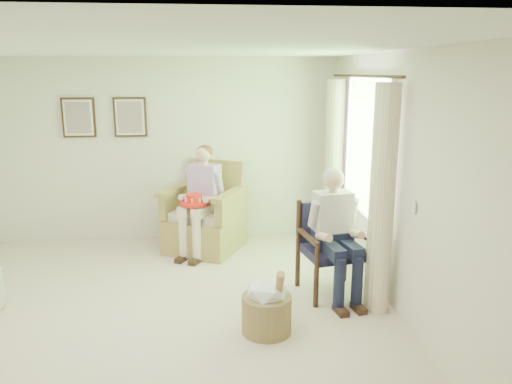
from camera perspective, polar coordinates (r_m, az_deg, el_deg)
floor at (r=5.07m, az=-12.39°, el=-14.97°), size 5.50×5.50×0.00m
back_wall at (r=7.28m, az=-10.42°, el=4.70°), size 5.00×0.04×2.60m
front_wall at (r=2.09m, az=-23.47°, el=-19.15°), size 5.00×0.04×2.60m
right_wall at (r=4.92m, az=16.99°, el=0.13°), size 0.04×5.50×2.60m
ceiling at (r=4.47m, az=-14.13°, el=15.82°), size 5.00×5.50×0.02m
window at (r=5.97m, az=12.53°, el=5.45°), size 0.13×2.50×1.63m
curtain_left at (r=5.10m, az=14.18°, el=-0.98°), size 0.34×0.34×2.30m
curtain_right at (r=6.93m, az=8.83°, el=3.06°), size 0.34×0.34×2.30m
framed_print_left at (r=7.38m, az=-19.63°, el=8.01°), size 0.45×0.05×0.55m
framed_print_right at (r=7.24m, az=-14.19°, el=8.29°), size 0.45×0.05×0.55m
wicker_armchair at (r=6.91m, az=-5.92°, el=-3.45°), size 0.94×0.93×1.20m
wood_armchair at (r=5.60m, az=8.50°, el=-5.89°), size 0.64×0.60×0.99m
person_wicker at (r=6.64m, az=-6.03°, el=0.05°), size 0.40×0.63×1.43m
person_dark at (r=5.37m, az=9.02°, el=-3.77°), size 0.40×0.62×1.38m
red_hat at (r=6.49m, az=-7.07°, el=-1.02°), size 0.37×0.37×0.14m
hatbox at (r=4.78m, az=1.25°, el=-12.85°), size 0.61×0.61×0.69m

